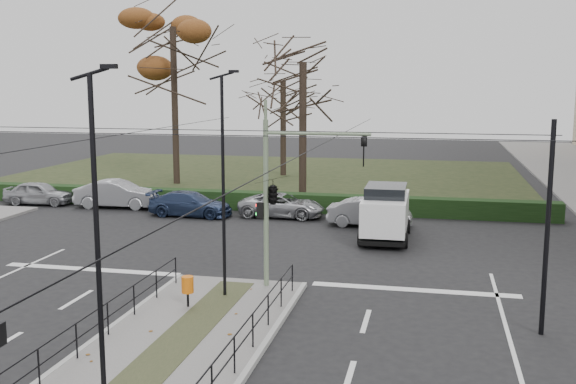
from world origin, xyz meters
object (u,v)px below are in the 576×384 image
object	(u,v)px
parked_car_third	(191,204)
parked_car_fourth	(282,205)
bare_tree_near	(303,73)
parked_car_fifth	(369,213)
streetlamp_median_near	(98,251)
rust_tree	(173,27)
parked_car_first	(39,193)
white_van	(386,211)
bare_tree_center	(283,88)
traffic_light	(276,191)
litter_bin	(188,285)
streetlamp_median_far	(224,184)
parked_car_second	(117,194)

from	to	relation	value
parked_car_third	parked_car_fourth	distance (m)	4.85
bare_tree_near	parked_car_fifth	bearing A→B (deg)	-50.38
streetlamp_median_near	rust_tree	world-z (taller)	rust_tree
parked_car_first	white_van	distance (m)	20.86
rust_tree	bare_tree_center	world-z (taller)	rust_tree
streetlamp_median_near	parked_car_fifth	xyz separation A→B (m)	(3.18, 21.17, -3.09)
traffic_light	streetlamp_median_near	xyz separation A→B (m)	(-1.08, -10.05, 0.35)
litter_bin	streetlamp_median_near	bearing A→B (deg)	-81.77
litter_bin	rust_tree	distance (m)	28.62
streetlamp_median_far	parked_car_second	distance (m)	18.41
white_van	rust_tree	bearing A→B (deg)	138.32
bare_tree_center	parked_car_first	bearing A→B (deg)	-126.89
parked_car_fourth	white_van	distance (m)	7.03
bare_tree_near	traffic_light	bearing A→B (deg)	-82.04
litter_bin	streetlamp_median_near	size ratio (longest dim) A/B	0.13
traffic_light	parked_car_fourth	xyz separation A→B (m)	(-2.64, 12.48, -2.79)
streetlamp_median_near	litter_bin	bearing A→B (deg)	98.23
parked_car_third	bare_tree_near	xyz separation A→B (m)	(5.13, 4.72, 6.90)
traffic_light	streetlamp_median_near	bearing A→B (deg)	-96.16
rust_tree	bare_tree_center	size ratio (longest dim) A/B	1.49
parked_car_third	litter_bin	bearing A→B (deg)	-158.10
rust_tree	streetlamp_median_far	bearing A→B (deg)	-64.95
white_van	parked_car_fifth	xyz separation A→B (m)	(-0.97, 2.68, -0.60)
streetlamp_median_near	parked_car_second	bearing A→B (deg)	115.87
litter_bin	bare_tree_center	xyz separation A→B (m)	(-3.91, 30.66, 5.84)
parked_car_third	bare_tree_center	size ratio (longest dim) A/B	0.48
streetlamp_median_far	parked_car_first	distance (m)	21.69
rust_tree	litter_bin	bearing A→B (deg)	-67.66
rust_tree	traffic_light	bearing A→B (deg)	-60.87
parked_car_first	streetlamp_median_far	bearing A→B (deg)	-136.78
streetlamp_median_far	rust_tree	distance (m)	26.86
parked_car_first	bare_tree_near	xyz separation A→B (m)	(14.95, 3.33, 6.87)
parked_car_second	bare_tree_near	size ratio (longest dim) A/B	0.44
litter_bin	white_van	xyz separation A→B (m)	(5.22, 11.10, 0.46)
parked_car_fourth	rust_tree	xyz separation A→B (m)	(-9.71, 9.69, 10.11)
traffic_light	parked_car_third	distance (m)	14.13
streetlamp_median_far	parked_car_first	size ratio (longest dim) A/B	1.81
streetlamp_median_near	parked_car_second	world-z (taller)	streetlamp_median_near
traffic_light	parked_car_fourth	bearing A→B (deg)	101.95
parked_car_fourth	parked_car_fifth	world-z (taller)	parked_car_fifth
parked_car_fourth	rust_tree	distance (m)	17.04
traffic_light	parked_car_second	size ratio (longest dim) A/B	1.19
parked_car_fourth	white_van	size ratio (longest dim) A/B	0.97
streetlamp_median_far	parked_car_fifth	size ratio (longest dim) A/B	1.76
parked_car_first	parked_car_second	world-z (taller)	parked_car_second
litter_bin	white_van	world-z (taller)	white_van
traffic_light	parked_car_fifth	xyz separation A→B (m)	(2.10, 11.12, -2.74)
litter_bin	parked_car_fourth	world-z (taller)	parked_car_fourth
traffic_light	white_van	xyz separation A→B (m)	(3.07, 8.43, -2.13)
litter_bin	streetlamp_median_far	size ratio (longest dim) A/B	0.13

